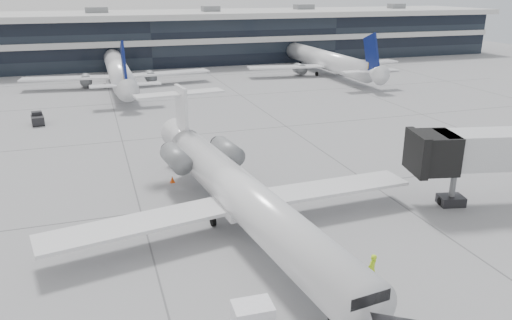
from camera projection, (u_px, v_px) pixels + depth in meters
name	position (u px, v px, depth m)	size (l,w,h in m)	color
ground	(263.00, 197.00, 41.57)	(220.00, 220.00, 0.00)	gray
terminal	(145.00, 40.00, 113.44)	(170.00, 22.00, 10.00)	black
bg_jet_center	(119.00, 85.00, 88.50)	(32.00, 40.00, 9.60)	white
bg_jet_right	(324.00, 74.00, 100.38)	(32.00, 40.00, 9.60)	white
regional_jet	(241.00, 194.00, 35.18)	(27.66, 34.53, 7.97)	silver
ramp_worker	(372.00, 269.00, 29.04)	(0.71, 0.47, 1.96)	#C5FF1A
traffic_cone	(172.00, 179.00, 44.50)	(0.51, 0.51, 0.62)	#DA460B
far_tug	(38.00, 119.00, 63.16)	(1.78, 2.63, 1.56)	black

